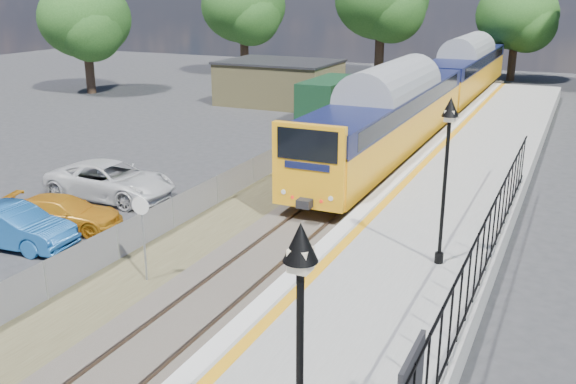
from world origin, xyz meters
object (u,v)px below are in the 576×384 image
Objects in this scene: car_blue at (13,226)px; victorian_lamp_north at (448,143)px; car_white at (111,181)px; speed_sign at (142,225)px; victorian_lamp_south at (300,313)px; train at (437,86)px; car_yellow at (63,213)px.

victorian_lamp_north is at bearing -83.99° from car_blue.
victorian_lamp_north reaches higher than car_white.
victorian_lamp_north reaches higher than speed_sign.
train is (-5.50, 33.58, -1.96)m from victorian_lamp_south.
car_yellow is (0.38, 1.85, -0.09)m from car_blue.
speed_sign is 0.62× the size of car_yellow.
speed_sign reaches higher than car_blue.
victorian_lamp_south reaches higher than car_blue.
victorian_lamp_south is 34.08m from train.
victorian_lamp_north is 1.10× the size of car_yellow.
victorian_lamp_south is 1.09× the size of car_blue.
victorian_lamp_north is 1.76× the size of speed_sign.
car_white reaches higher than car_blue.
car_blue is 0.79× the size of car_white.
victorian_lamp_south and victorian_lamp_north have the same top height.
train reaches higher than speed_sign.
speed_sign is at bearing -95.40° from train.
speed_sign reaches higher than car_yellow.
train is 9.74× the size of car_yellow.
car_yellow is at bearing -177.21° from victorian_lamp_north.
car_yellow is at bearing -107.67° from train.
speed_sign is at bearing -98.60° from car_blue.
speed_sign is at bearing -134.74° from car_white.
victorian_lamp_south reaches higher than speed_sign.
victorian_lamp_north is at bearing -103.62° from car_yellow.
speed_sign is 0.62× the size of car_blue.
train is at bearing -21.75° from car_blue.
car_blue is (-5.59, 0.40, -1.06)m from speed_sign.
car_blue is (-13.39, -2.48, -3.60)m from victorian_lamp_north.
car_white is at bearing 0.13° from car_blue.
train is at bearing -34.08° from car_yellow.
train is 22.41m from car_white.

